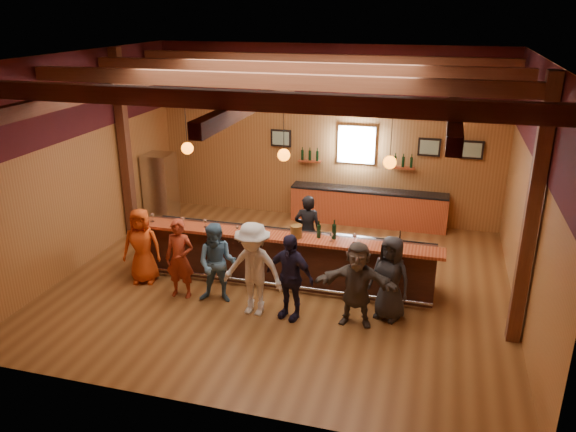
{
  "coord_description": "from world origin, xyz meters",
  "views": [
    {
      "loc": [
        2.85,
        -9.99,
        5.37
      ],
      "look_at": [
        0.0,
        0.3,
        1.35
      ],
      "focal_mm": 35.0,
      "sensor_mm": 36.0,
      "label": 1
    }
  ],
  "objects_px": {
    "back_bar_cabinet": "(368,207)",
    "bottle_a": "(319,231)",
    "stainless_fridge": "(161,188)",
    "bar_counter": "(287,256)",
    "customer_denim": "(217,263)",
    "customer_redvest": "(180,259)",
    "customer_white": "(253,269)",
    "customer_brown": "(357,284)",
    "ice_bucket": "(296,232)",
    "bartender": "(308,231)",
    "customer_dark": "(390,278)",
    "customer_orange": "(142,246)",
    "customer_navy": "(290,276)"
  },
  "relations": [
    {
      "from": "back_bar_cabinet",
      "to": "customer_white",
      "type": "relative_size",
      "value": 2.23
    },
    {
      "from": "back_bar_cabinet",
      "to": "bottle_a",
      "type": "relative_size",
      "value": 11.36
    },
    {
      "from": "customer_white",
      "to": "bartender",
      "type": "xyz_separation_m",
      "value": [
        0.46,
        2.3,
        -0.09
      ]
    },
    {
      "from": "stainless_fridge",
      "to": "customer_dark",
      "type": "bearing_deg",
      "value": -28.53
    },
    {
      "from": "customer_redvest",
      "to": "customer_brown",
      "type": "relative_size",
      "value": 1.01
    },
    {
      "from": "bottle_a",
      "to": "stainless_fridge",
      "type": "bearing_deg",
      "value": 150.96
    },
    {
      "from": "customer_white",
      "to": "bartender",
      "type": "bearing_deg",
      "value": 85.32
    },
    {
      "from": "customer_redvest",
      "to": "customer_brown",
      "type": "xyz_separation_m",
      "value": [
        3.45,
        -0.11,
        -0.01
      ]
    },
    {
      "from": "stainless_fridge",
      "to": "customer_navy",
      "type": "bearing_deg",
      "value": -40.44
    },
    {
      "from": "customer_navy",
      "to": "bartender",
      "type": "xyz_separation_m",
      "value": [
        -0.21,
        2.24,
        -0.01
      ]
    },
    {
      "from": "customer_denim",
      "to": "customer_dark",
      "type": "height_order",
      "value": "customer_denim"
    },
    {
      "from": "stainless_fridge",
      "to": "customer_white",
      "type": "xyz_separation_m",
      "value": [
        3.9,
        -3.95,
        -0.0
      ]
    },
    {
      "from": "stainless_fridge",
      "to": "customer_navy",
      "type": "relative_size",
      "value": 1.1
    },
    {
      "from": "back_bar_cabinet",
      "to": "customer_denim",
      "type": "height_order",
      "value": "customer_denim"
    },
    {
      "from": "bar_counter",
      "to": "customer_redvest",
      "type": "xyz_separation_m",
      "value": [
        -1.79,
        -1.24,
        0.28
      ]
    },
    {
      "from": "customer_orange",
      "to": "customer_dark",
      "type": "bearing_deg",
      "value": -14.44
    },
    {
      "from": "bar_counter",
      "to": "customer_denim",
      "type": "height_order",
      "value": "customer_denim"
    },
    {
      "from": "customer_denim",
      "to": "customer_brown",
      "type": "xyz_separation_m",
      "value": [
        2.67,
        -0.11,
        -0.01
      ]
    },
    {
      "from": "bar_counter",
      "to": "back_bar_cabinet",
      "type": "relative_size",
      "value": 1.57
    },
    {
      "from": "customer_navy",
      "to": "bartender",
      "type": "height_order",
      "value": "customer_navy"
    },
    {
      "from": "customer_white",
      "to": "customer_brown",
      "type": "bearing_deg",
      "value": 11.18
    },
    {
      "from": "customer_white",
      "to": "customer_dark",
      "type": "xyz_separation_m",
      "value": [
        2.41,
        0.52,
        -0.1
      ]
    },
    {
      "from": "customer_orange",
      "to": "bartender",
      "type": "height_order",
      "value": "bartender"
    },
    {
      "from": "back_bar_cabinet",
      "to": "customer_brown",
      "type": "bearing_deg",
      "value": -84.56
    },
    {
      "from": "bartender",
      "to": "customer_dark",
      "type": "bearing_deg",
      "value": 135.01
    },
    {
      "from": "customer_orange",
      "to": "customer_navy",
      "type": "distance_m",
      "value": 3.32
    },
    {
      "from": "customer_dark",
      "to": "ice_bucket",
      "type": "height_order",
      "value": "customer_dark"
    },
    {
      "from": "customer_redvest",
      "to": "customer_navy",
      "type": "relative_size",
      "value": 0.98
    },
    {
      "from": "customer_navy",
      "to": "bartender",
      "type": "bearing_deg",
      "value": 112.16
    },
    {
      "from": "bar_counter",
      "to": "customer_navy",
      "type": "bearing_deg",
      "value": -72.56
    },
    {
      "from": "customer_denim",
      "to": "bartender",
      "type": "xyz_separation_m",
      "value": [
        1.27,
        2.04,
        0.01
      ]
    },
    {
      "from": "bartender",
      "to": "bottle_a",
      "type": "bearing_deg",
      "value": 111.76
    },
    {
      "from": "customer_redvest",
      "to": "ice_bucket",
      "type": "bearing_deg",
      "value": 21.1
    },
    {
      "from": "customer_navy",
      "to": "bar_counter",
      "type": "bearing_deg",
      "value": 124.32
    },
    {
      "from": "customer_orange",
      "to": "customer_dark",
      "type": "xyz_separation_m",
      "value": [
        5.01,
        -0.11,
        0.0
      ]
    },
    {
      "from": "stainless_fridge",
      "to": "customer_white",
      "type": "distance_m",
      "value": 5.55
    },
    {
      "from": "back_bar_cabinet",
      "to": "customer_redvest",
      "type": "xyz_separation_m",
      "value": [
        -2.98,
        -4.81,
        0.32
      ]
    },
    {
      "from": "stainless_fridge",
      "to": "bottle_a",
      "type": "relative_size",
      "value": 5.11
    },
    {
      "from": "back_bar_cabinet",
      "to": "bartender",
      "type": "height_order",
      "value": "bartender"
    },
    {
      "from": "ice_bucket",
      "to": "bottle_a",
      "type": "relative_size",
      "value": 0.7
    },
    {
      "from": "customer_orange",
      "to": "customer_navy",
      "type": "bearing_deg",
      "value": -23.16
    },
    {
      "from": "customer_redvest",
      "to": "customer_white",
      "type": "distance_m",
      "value": 1.6
    },
    {
      "from": "bartender",
      "to": "ice_bucket",
      "type": "xyz_separation_m",
      "value": [
        0.04,
        -1.13,
        0.43
      ]
    },
    {
      "from": "bar_counter",
      "to": "customer_navy",
      "type": "relative_size",
      "value": 3.85
    },
    {
      "from": "customer_denim",
      "to": "ice_bucket",
      "type": "relative_size",
      "value": 6.46
    },
    {
      "from": "customer_white",
      "to": "ice_bucket",
      "type": "xyz_separation_m",
      "value": [
        0.5,
        1.16,
        0.34
      ]
    },
    {
      "from": "bar_counter",
      "to": "bartender",
      "type": "relative_size",
      "value": 3.92
    },
    {
      "from": "back_bar_cabinet",
      "to": "stainless_fridge",
      "type": "xyz_separation_m",
      "value": [
        -5.3,
        -1.12,
        0.42
      ]
    },
    {
      "from": "customer_redvest",
      "to": "customer_navy",
      "type": "bearing_deg",
      "value": -7.6
    },
    {
      "from": "back_bar_cabinet",
      "to": "customer_orange",
      "type": "xyz_separation_m",
      "value": [
        -4.0,
        -4.44,
        0.31
      ]
    }
  ]
}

